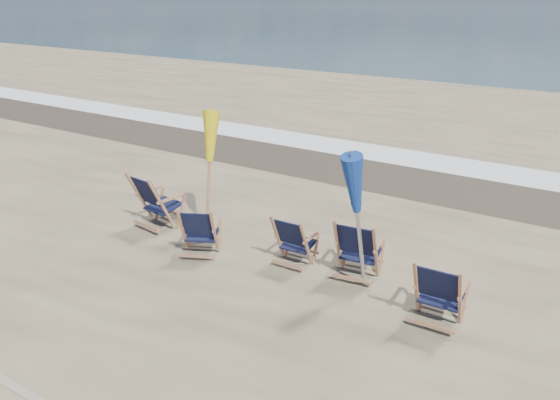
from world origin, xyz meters
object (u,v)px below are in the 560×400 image
Objects in this scene: umbrella_yellow at (207,144)px; umbrella_blue at (362,185)px; beach_chair_0 at (161,206)px; beach_chair_1 at (214,233)px; beach_chair_2 at (306,245)px; beach_chair_4 at (460,301)px; beach_chair_3 at (375,254)px.

umbrella_yellow is 2.95m from umbrella_blue.
umbrella_blue is (3.73, -0.01, 1.10)m from beach_chair_0.
beach_chair_0 reaches higher than beach_chair_1.
umbrella_blue is (2.36, 0.25, 1.19)m from beach_chair_1.
beach_chair_1 is 0.42× the size of umbrella_yellow.
beach_chair_0 is at bearing 1.79° from beach_chair_2.
beach_chair_4 is (3.86, -0.02, 0.03)m from beach_chair_1.
beach_chair_0 reaches higher than beach_chair_3.
beach_chair_0 is 2.81m from beach_chair_2.
umbrella_yellow is at bearing -7.42° from beach_chair_2.
beach_chair_0 is 1.40m from beach_chair_1.
beach_chair_3 is (2.51, 0.57, 0.05)m from beach_chair_1.
beach_chair_2 is at bearing 170.51° from umbrella_blue.
beach_chair_1 is 3.87m from beach_chair_4.
beach_chair_1 is 1.03× the size of beach_chair_2.
beach_chair_0 is at bearing 179.83° from umbrella_blue.
beach_chair_2 is at bearing 170.94° from beach_chair_1.
beach_chair_4 is (5.23, -0.29, -0.05)m from beach_chair_0.
beach_chair_0 is 1.06× the size of beach_chair_3.
beach_chair_2 is 0.91× the size of beach_chair_4.
beach_chair_0 is 5.24m from beach_chair_4.
beach_chair_2 is at bearing -169.17° from beach_chair_0.
beach_chair_0 is 0.50× the size of umbrella_blue.
beach_chair_3 is (1.07, 0.16, 0.07)m from beach_chair_2.
umbrella_blue is (-0.15, -0.31, 1.14)m from beach_chair_3.
umbrella_blue is (-1.51, 0.28, 1.16)m from beach_chair_4.
beach_chair_2 is at bearing -11.29° from beach_chair_4.
beach_chair_0 is at bearing -35.84° from beach_chair_1.
umbrella_yellow reaches higher than beach_chair_3.
beach_chair_4 is (2.43, -0.43, 0.05)m from beach_chair_2.
beach_chair_2 is 2.47m from beach_chair_4.
beach_chair_3 is 1.19m from umbrella_blue.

